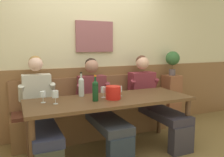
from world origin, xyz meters
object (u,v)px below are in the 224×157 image
(ice_bucket, at_px, (113,93))
(potted_plant, at_px, (173,59))
(person_left_seat, at_px, (40,109))
(wine_glass_mid_left, at_px, (55,95))
(wine_glass_left_end, at_px, (103,90))
(wine_bottle_clear_water, at_px, (95,90))
(wine_glass_right_end, at_px, (120,89))
(person_center_right_seat, at_px, (152,97))
(wine_bottle_amber_mid, at_px, (81,86))
(person_center_left_seat, at_px, (100,104))
(wine_glass_center_front, at_px, (43,95))
(wall_bench, at_px, (94,119))
(dining_table, at_px, (110,105))

(ice_bucket, relative_size, potted_plant, 0.44)
(person_left_seat, relative_size, ice_bucket, 6.66)
(wine_glass_mid_left, relative_size, wine_glass_left_end, 1.10)
(wine_bottle_clear_water, bearing_deg, wine_glass_right_end, 18.17)
(wine_glass_mid_left, xyz_separation_m, wine_glass_right_end, (0.89, 0.08, -0.02))
(person_center_right_seat, bearing_deg, wine_bottle_amber_mid, -178.78)
(person_center_right_seat, bearing_deg, wine_glass_right_end, -161.55)
(person_center_left_seat, bearing_deg, wine_glass_center_front, -168.25)
(wine_glass_left_end, bearing_deg, person_left_seat, 164.77)
(wine_bottle_amber_mid, bearing_deg, wine_bottle_clear_water, -75.99)
(wine_glass_right_end, bearing_deg, wall_bench, 107.08)
(person_center_right_seat, height_order, ice_bucket, person_center_right_seat)
(ice_bucket, xyz_separation_m, wine_glass_right_end, (0.16, 0.13, 0.01))
(ice_bucket, relative_size, wine_bottle_clear_water, 0.60)
(wine_bottle_clear_water, xyz_separation_m, wine_glass_right_end, (0.40, 0.13, -0.05))
(wine_glass_right_end, bearing_deg, potted_plant, 23.98)
(person_left_seat, xyz_separation_m, wine_bottle_clear_water, (0.64, -0.36, 0.26))
(person_center_right_seat, xyz_separation_m, ice_bucket, (-0.84, -0.36, 0.21))
(wine_glass_mid_left, height_order, potted_plant, potted_plant)
(person_center_left_seat, height_order, wine_bottle_clear_water, person_center_left_seat)
(wine_bottle_amber_mid, height_order, wine_glass_left_end, wine_bottle_amber_mid)
(person_center_right_seat, distance_m, wine_glass_mid_left, 1.62)
(dining_table, bearing_deg, wine_glass_center_front, 171.42)
(dining_table, height_order, wine_glass_right_end, wine_glass_right_end)
(person_center_right_seat, distance_m, potted_plant, 0.96)
(wine_glass_right_end, bearing_deg, wine_bottle_clear_water, -161.83)
(wine_bottle_amber_mid, xyz_separation_m, wine_glass_right_end, (0.49, -0.20, -0.05))
(wall_bench, bearing_deg, wine_bottle_amber_mid, -130.28)
(person_center_right_seat, relative_size, wine_glass_mid_left, 7.95)
(person_center_left_seat, height_order, wine_glass_mid_left, person_center_left_seat)
(person_center_left_seat, xyz_separation_m, wine_bottle_amber_mid, (-0.27, -0.01, 0.29))
(dining_table, xyz_separation_m, wine_glass_mid_left, (-0.71, 0.01, 0.19))
(ice_bucket, height_order, potted_plant, potted_plant)
(wine_bottle_clear_water, bearing_deg, wine_glass_mid_left, 173.40)
(person_center_right_seat, bearing_deg, wine_glass_left_end, -166.58)
(wine_bottle_clear_water, height_order, wine_glass_right_end, wine_bottle_clear_water)
(wall_bench, distance_m, wine_bottle_clear_water, 0.96)
(person_center_left_seat, xyz_separation_m, wine_glass_right_end, (0.22, -0.21, 0.24))
(potted_plant, bearing_deg, person_left_seat, -170.98)
(dining_table, height_order, potted_plant, potted_plant)
(person_center_left_seat, height_order, wine_glass_left_end, person_center_left_seat)
(dining_table, height_order, wine_glass_mid_left, wine_glass_mid_left)
(wine_glass_mid_left, distance_m, wine_glass_center_front, 0.18)
(ice_bucket, relative_size, wine_glass_right_end, 1.41)
(wine_glass_mid_left, distance_m, wine_glass_right_end, 0.89)
(wall_bench, height_order, person_center_left_seat, person_center_left_seat)
(ice_bucket, xyz_separation_m, wine_glass_center_front, (-0.86, 0.17, 0.01))
(person_center_left_seat, height_order, potted_plant, potted_plant)
(wine_bottle_amber_mid, xyz_separation_m, potted_plant, (1.85, 0.40, 0.30))
(dining_table, bearing_deg, ice_bucket, -66.62)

